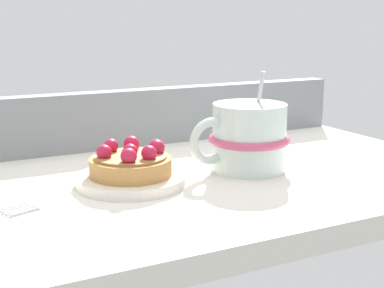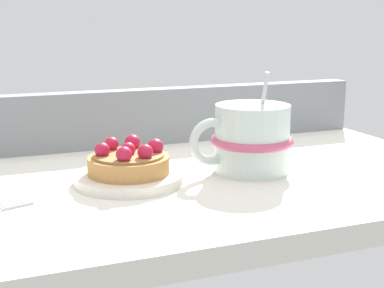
# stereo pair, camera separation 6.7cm
# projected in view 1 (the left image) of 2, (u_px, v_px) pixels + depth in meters

# --- Properties ---
(ground_plane) EXTENTS (0.77, 0.42, 0.03)m
(ground_plane) POSITION_uv_depth(u_px,v_px,m) (179.00, 189.00, 0.68)
(ground_plane) COLOR silver
(window_rail_back) EXTENTS (0.75, 0.03, 0.09)m
(window_rail_back) POSITION_uv_depth(u_px,v_px,m) (122.00, 119.00, 0.84)
(window_rail_back) COLOR gray
(window_rail_back) RESTS_ON ground_plane
(dessert_plate) EXTENTS (0.13, 0.13, 0.01)m
(dessert_plate) POSITION_uv_depth(u_px,v_px,m) (130.00, 180.00, 0.65)
(dessert_plate) COLOR silver
(dessert_plate) RESTS_ON ground_plane
(raspberry_tart) EXTENTS (0.10, 0.10, 0.04)m
(raspberry_tart) POSITION_uv_depth(u_px,v_px,m) (130.00, 162.00, 0.65)
(raspberry_tart) COLOR #B77F42
(raspberry_tart) RESTS_ON dessert_plate
(coffee_mug) EXTENTS (0.14, 0.10, 0.13)m
(coffee_mug) POSITION_uv_depth(u_px,v_px,m) (248.00, 137.00, 0.71)
(coffee_mug) COLOR silver
(coffee_mug) RESTS_ON ground_plane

